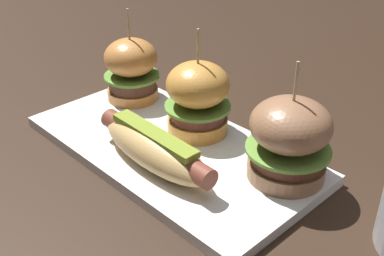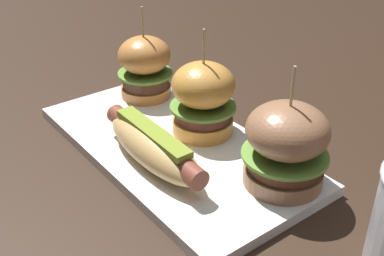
{
  "view_description": "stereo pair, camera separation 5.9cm",
  "coord_description": "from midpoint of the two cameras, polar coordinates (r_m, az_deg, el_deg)",
  "views": [
    {
      "loc": [
        0.41,
        -0.36,
        0.35
      ],
      "look_at": [
        0.04,
        0.0,
        0.05
      ],
      "focal_mm": 45.51,
      "sensor_mm": 36.0,
      "label": 1
    },
    {
      "loc": [
        0.44,
        -0.31,
        0.35
      ],
      "look_at": [
        0.04,
        0.0,
        0.05
      ],
      "focal_mm": 45.51,
      "sensor_mm": 36.0,
      "label": 2
    }
  ],
  "objects": [
    {
      "name": "ground_plane",
      "position": [
        0.64,
        0.49,
        -2.86
      ],
      "size": [
        3.0,
        3.0,
        0.0
      ],
      "primitive_type": "plane",
      "color": "black"
    },
    {
      "name": "platter_main",
      "position": [
        0.64,
        0.5,
        -2.33
      ],
      "size": [
        0.39,
        0.2,
        0.01
      ],
      "primitive_type": "cube",
      "color": "white",
      "rests_on": "ground"
    },
    {
      "name": "hot_dog",
      "position": [
        0.58,
        -1.72,
        -2.17
      ],
      "size": [
        0.19,
        0.06,
        0.05
      ],
      "color": "tan",
      "rests_on": "platter_main"
    },
    {
      "name": "slider_left",
      "position": [
        0.74,
        -3.28,
        7.17
      ],
      "size": [
        0.08,
        0.08,
        0.14
      ],
      "color": "#CA813F",
      "rests_on": "platter_main"
    },
    {
      "name": "slider_center",
      "position": [
        0.64,
        4.08,
        3.38
      ],
      "size": [
        0.09,
        0.09,
        0.14
      ],
      "color": "gold",
      "rests_on": "platter_main"
    },
    {
      "name": "slider_right",
      "position": [
        0.55,
        13.99,
        -2.02
      ],
      "size": [
        0.1,
        0.1,
        0.14
      ],
      "color": "#946647",
      "rests_on": "platter_main"
    }
  ]
}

